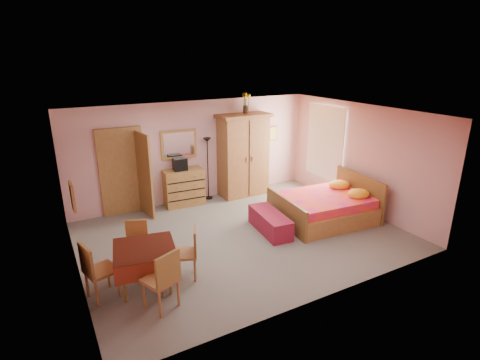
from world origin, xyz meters
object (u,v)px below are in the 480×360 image
sunflower_vase (246,103)px  dining_table (146,267)px  chair_south (160,279)px  chest_of_drawers (184,187)px  chair_north (136,246)px  stereo (180,164)px  bed (324,200)px  bench (270,222)px  wall_mirror (179,144)px  chair_west (101,270)px  wardrobe (243,155)px  floor_lamp (208,169)px  chair_east (185,253)px

sunflower_vase → dining_table: (-3.66, -3.10, -2.13)m
chair_south → chest_of_drawers: bearing=41.6°
sunflower_vase → chair_north: 4.87m
chair_south → dining_table: bearing=70.9°
stereo → bed: size_ratio=0.16×
bench → dining_table: bearing=-166.3°
sunflower_vase → chair_north: (-3.66, -2.47, -2.05)m
dining_table → bench: bearing=13.7°
bench → chair_north: bearing=-178.4°
bed → stereo: bearing=141.5°
wall_mirror → chair_west: bearing=-126.2°
chair_west → bed: bearing=81.6°
stereo → wardrobe: size_ratio=0.15×
sunflower_vase → dining_table: sunflower_vase is taller
dining_table → floor_lamp: bearing=51.1°
floor_lamp → chair_south: 4.60m
wall_mirror → dining_table: wall_mirror is taller
chest_of_drawers → bed: 3.50m
chair_south → wardrobe: bearing=23.7°
chair_north → sunflower_vase: bearing=-122.1°
dining_table → wardrobe: bearing=40.4°
dining_table → chair_east: 0.67m
bed → chair_west: 5.06m
bed → chair_south: bearing=-158.4°
wall_mirror → floor_lamp: bearing=-7.4°
chair_west → dining_table: bearing=71.9°
wall_mirror → stereo: wall_mirror is taller
wardrobe → sunflower_vase: 1.39m
chest_of_drawers → dining_table: chest_of_drawers is taller
floor_lamp → bed: size_ratio=0.78×
bench → chair_north: 2.92m
chair_south → chair_west: 1.01m
stereo → chair_east: (-1.10, -3.11, -0.64)m
wardrobe → chair_east: wardrobe is taller
stereo → chair_north: bearing=-125.9°
wardrobe → sunflower_vase: bearing=32.4°
dining_table → chair_east: chair_east is taller
chair_north → bench: bearing=-154.5°
dining_table → bed: bearing=8.1°
chair_north → chair_east: size_ratio=0.95×
wall_mirror → chair_south: wall_mirror is taller
bed → dining_table: bearing=-166.9°
wall_mirror → bench: 3.10m
chest_of_drawers → wall_mirror: wall_mirror is taller
wall_mirror → chest_of_drawers: bearing=-88.3°
sunflower_vase → bench: 3.38m
chair_east → dining_table: bearing=107.5°
floor_lamp → dining_table: 4.10m
floor_lamp → wardrobe: wardrobe is taller
floor_lamp → chair_south: floor_lamp is taller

